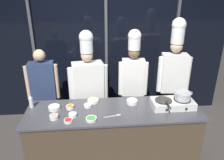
{
  "coord_description": "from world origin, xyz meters",
  "views": [
    {
      "loc": [
        -0.26,
        -2.63,
        2.47
      ],
      "look_at": [
        0.0,
        0.25,
        1.25
      ],
      "focal_mm": 35.0,
      "sensor_mm": 36.0,
      "label": 1
    }
  ],
  "objects": [
    {
      "name": "portable_stove",
      "position": [
        0.85,
        0.02,
        0.95
      ],
      "size": [
        0.6,
        0.33,
        0.11
      ],
      "color": "silver",
      "rests_on": "demo_counter"
    },
    {
      "name": "chef_head",
      "position": [
        -0.35,
        0.61,
        1.07
      ],
      "size": [
        0.62,
        0.32,
        1.9
      ],
      "rotation": [
        0.0,
        0.0,
        3.3
      ],
      "color": "#2D3856",
      "rests_on": "ground_plane"
    },
    {
      "name": "prep_bowl_garlic",
      "position": [
        -0.55,
        -0.12,
        0.93
      ],
      "size": [
        0.11,
        0.11,
        0.05
      ],
      "color": "white",
      "rests_on": "demo_counter"
    },
    {
      "name": "serving_spoon_slotted",
      "position": [
        0.02,
        -0.15,
        0.91
      ],
      "size": [
        0.24,
        0.08,
        0.02
      ],
      "color": "#B2B5BA",
      "rests_on": "demo_counter"
    },
    {
      "name": "window_wall_back",
      "position": [
        0.0,
        1.53,
        1.35
      ],
      "size": [
        4.8,
        0.09,
        2.7
      ],
      "color": "black",
      "rests_on": "ground_plane"
    },
    {
      "name": "prep_bowl_carrots",
      "position": [
        -0.61,
        0.1,
        0.93
      ],
      "size": [
        0.11,
        0.11,
        0.05
      ],
      "color": "white",
      "rests_on": "demo_counter"
    },
    {
      "name": "prep_bowl_bell_pepper",
      "position": [
        -0.6,
        -0.24,
        0.92
      ],
      "size": [
        0.11,
        0.11,
        0.04
      ],
      "color": "white",
      "rests_on": "demo_counter"
    },
    {
      "name": "prep_bowl_shrimp",
      "position": [
        -0.79,
        -0.15,
        0.93
      ],
      "size": [
        0.12,
        0.12,
        0.06
      ],
      "color": "white",
      "rests_on": "demo_counter"
    },
    {
      "name": "prep_bowl_scallions",
      "position": [
        -0.31,
        -0.23,
        0.92
      ],
      "size": [
        0.14,
        0.14,
        0.04
      ],
      "color": "white",
      "rests_on": "demo_counter"
    },
    {
      "name": "prep_bowl_onion",
      "position": [
        0.29,
        0.16,
        0.93
      ],
      "size": [
        0.17,
        0.17,
        0.06
      ],
      "color": "white",
      "rests_on": "demo_counter"
    },
    {
      "name": "frying_pan",
      "position": [
        0.71,
        0.01,
        1.03
      ],
      "size": [
        0.24,
        0.41,
        0.04
      ],
      "color": "#38332D",
      "rests_on": "portable_stove"
    },
    {
      "name": "squeeze_bottle_clear",
      "position": [
        -1.16,
        0.18,
        0.99
      ],
      "size": [
        0.05,
        0.05,
        0.19
      ],
      "color": "white",
      "rests_on": "demo_counter"
    },
    {
      "name": "ground_plane",
      "position": [
        0.0,
        0.0,
        0.0
      ],
      "size": [
        24.0,
        24.0,
        0.0
      ],
      "primitive_type": "plane",
      "color": "#47423D"
    },
    {
      "name": "demo_counter",
      "position": [
        0.0,
        0.0,
        0.45
      ],
      "size": [
        2.44,
        0.75,
        0.9
      ],
      "color": "#4C3D2D",
      "rests_on": "ground_plane"
    },
    {
      "name": "person_guest",
      "position": [
        -1.09,
        0.7,
        0.98
      ],
      "size": [
        0.51,
        0.24,
        1.61
      ],
      "rotation": [
        0.0,
        0.0,
        3.23
      ],
      "color": "#4C4C51",
      "rests_on": "ground_plane"
    },
    {
      "name": "prep_bowl_bean_sprouts",
      "position": [
        -0.83,
        0.09,
        0.93
      ],
      "size": [
        0.16,
        0.16,
        0.05
      ],
      "color": "white",
      "rests_on": "demo_counter"
    },
    {
      "name": "prep_bowl_ginger",
      "position": [
        -0.28,
        0.26,
        0.92
      ],
      "size": [
        0.17,
        0.17,
        0.04
      ],
      "color": "white",
      "rests_on": "demo_counter"
    },
    {
      "name": "chef_line",
      "position": [
        1.08,
        0.69,
        1.2
      ],
      "size": [
        0.54,
        0.26,
        2.06
      ],
      "rotation": [
        0.0,
        0.0,
        3.03
      ],
      "color": "#232326",
      "rests_on": "ground_plane"
    },
    {
      "name": "prep_bowl_noodles",
      "position": [
        -0.36,
        0.12,
        0.92
      ],
      "size": [
        0.11,
        0.11,
        0.04
      ],
      "color": "white",
      "rests_on": "demo_counter"
    },
    {
      "name": "chef_sous",
      "position": [
        0.4,
        0.72,
        1.13
      ],
      "size": [
        0.49,
        0.23,
        1.89
      ],
      "rotation": [
        0.0,
        0.0,
        3.04
      ],
      "color": "#2D3856",
      "rests_on": "ground_plane"
    },
    {
      "name": "stock_pot",
      "position": [
        0.98,
        0.02,
        1.07
      ],
      "size": [
        0.25,
        0.22,
        0.11
      ],
      "color": "#B7BABF",
      "rests_on": "portable_stove"
    }
  ]
}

